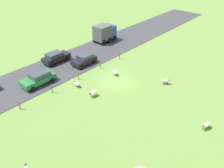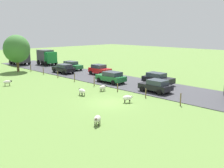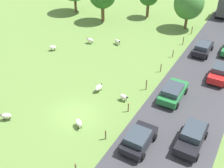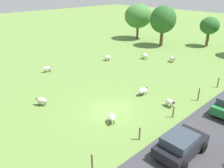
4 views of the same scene
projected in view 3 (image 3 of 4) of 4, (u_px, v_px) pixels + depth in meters
The scene contains 22 objects.
ground_plane at pixel (75, 115), 26.58m from camera, with size 160.00×160.00×0.00m, color olive.
road_strip at pixel (163, 150), 22.78m from camera, with size 8.00×80.00×0.06m, color #38383D.
sheep_0 at pixel (90, 40), 39.38m from camera, with size 1.08×0.61×0.82m.
sheep_1 at pixel (124, 97), 28.18m from camera, with size 1.05×0.58×0.71m.
sheep_2 at pixel (6, 116), 25.65m from camera, with size 1.08×0.98×0.78m.
sheep_3 at pixel (79, 123), 24.87m from camera, with size 1.05×0.96×0.76m.
sheep_5 at pixel (99, 87), 29.53m from camera, with size 0.62×1.16×0.78m.
sheep_6 at pixel (53, 47), 37.54m from camera, with size 1.08×0.93×0.77m.
sheep_7 at pixel (118, 41), 39.10m from camera, with size 1.17×0.84×0.75m.
tree_2 at pixel (189, 4), 42.07m from camera, with size 4.62×4.62×6.53m.
fence_post_1 at pixel (106, 135), 23.60m from camera, with size 0.12×0.12×1.01m, color brown.
fence_post_2 at pixel (128, 107), 26.70m from camera, with size 0.12×0.12×1.02m, color brown.
fence_post_3 at pixel (146, 85), 29.73m from camera, with size 0.12×0.12×1.27m, color brown.
fence_post_4 at pixel (161, 68), 32.88m from camera, with size 0.12×0.12×1.10m, color brown.
fence_post_5 at pixel (173, 54), 35.99m from camera, with size 0.12×0.12×1.03m, color brown.
fence_post_6 at pixel (183, 41), 39.04m from camera, with size 0.12×0.12×1.22m, color brown.
fence_post_7 at pixel (192, 30), 42.13m from camera, with size 0.12×0.12×1.26m, color brown.
car_0 at pixel (138, 139), 22.72m from camera, with size 2.15×3.85×1.51m.
car_1 at pixel (219, 73), 31.22m from camera, with size 2.09×3.83×1.66m.
car_3 at pixel (192, 137), 22.89m from camera, with size 2.08×4.31×1.59m.
car_4 at pixel (203, 48), 36.61m from camera, with size 2.11×4.43×1.54m.
car_5 at pixel (173, 92), 28.23m from camera, with size 2.18×4.44×1.56m.
Camera 3 is at (13.29, -15.74, 17.44)m, focal length 43.61 mm.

